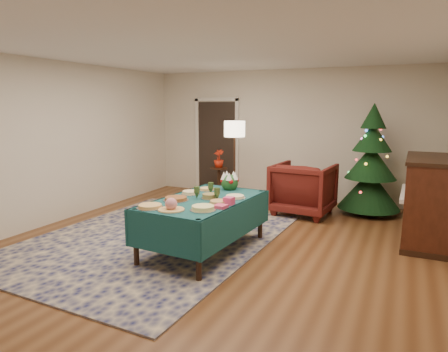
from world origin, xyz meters
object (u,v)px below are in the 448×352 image
at_px(floor_lamp, 235,134).
at_px(potted_plant, 219,162).
at_px(side_table, 219,183).
at_px(piano, 428,201).
at_px(buffet_table, 204,210).
at_px(gift_box, 229,201).
at_px(christmas_tree, 371,165).
at_px(armchair, 303,186).

relative_size(floor_lamp, potted_plant, 4.42).
height_order(side_table, piano, piano).
distance_m(potted_plant, piano, 4.18).
xyz_separation_m(buffet_table, piano, (2.74, 1.66, 0.03)).
distance_m(gift_box, piano, 2.93).
xyz_separation_m(gift_box, christmas_tree, (1.41, 3.13, 0.13)).
xyz_separation_m(gift_box, potted_plant, (-1.64, 3.13, -0.01)).
height_order(buffet_table, armchair, armchair).
height_order(buffet_table, piano, piano).
relative_size(floor_lamp, side_table, 2.53).
distance_m(buffet_table, armchair, 2.56).
bearing_deg(christmas_tree, potted_plant, 179.91).
bearing_deg(buffet_table, armchair, 72.84).
relative_size(gift_box, potted_plant, 0.31).
distance_m(christmas_tree, piano, 1.64).
bearing_deg(floor_lamp, gift_box, -68.02).
xyz_separation_m(floor_lamp, potted_plant, (-0.58, 0.50, -0.65)).
distance_m(side_table, christmas_tree, 3.11).
relative_size(buffet_table, floor_lamp, 1.17).
bearing_deg(side_table, christmas_tree, -0.09).
height_order(christmas_tree, piano, christmas_tree).
bearing_deg(gift_box, armchair, 82.75).
bearing_deg(potted_plant, side_table, 0.00).
bearing_deg(potted_plant, gift_box, -62.36).
xyz_separation_m(potted_plant, piano, (3.95, -1.35, -0.16)).
bearing_deg(side_table, floor_lamp, -40.84).
xyz_separation_m(gift_box, piano, (2.31, 1.79, -0.17)).
xyz_separation_m(armchair, side_table, (-1.97, 0.56, -0.20)).
relative_size(buffet_table, piano, 1.34).
height_order(armchair, floor_lamp, floor_lamp).
distance_m(buffet_table, gift_box, 0.49).
bearing_deg(gift_box, christmas_tree, 65.74).
relative_size(armchair, christmas_tree, 0.51).
bearing_deg(potted_plant, piano, -18.80).
xyz_separation_m(potted_plant, christmas_tree, (3.05, -0.00, 0.14)).
bearing_deg(buffet_table, christmas_tree, 58.52).
relative_size(buffet_table, armchair, 1.88).
height_order(armchair, side_table, armchair).
height_order(gift_box, potted_plant, potted_plant).
height_order(buffet_table, floor_lamp, floor_lamp).
distance_m(side_table, potted_plant, 0.44).
relative_size(gift_box, side_table, 0.18).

